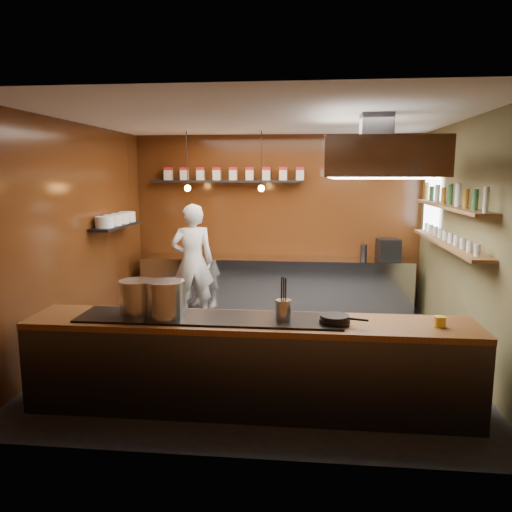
# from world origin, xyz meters

# --- Properties ---
(floor) EXTENTS (5.00, 5.00, 0.00)m
(floor) POSITION_xyz_m (0.00, 0.00, 0.00)
(floor) COLOR black
(floor) RESTS_ON ground
(back_wall) EXTENTS (5.00, 0.00, 5.00)m
(back_wall) POSITION_xyz_m (0.00, 2.50, 1.50)
(back_wall) COLOR #3C1D0A
(back_wall) RESTS_ON ground
(left_wall) EXTENTS (0.00, 5.00, 5.00)m
(left_wall) POSITION_xyz_m (-2.50, 0.00, 1.50)
(left_wall) COLOR #3C1D0A
(left_wall) RESTS_ON ground
(right_wall) EXTENTS (0.00, 5.00, 5.00)m
(right_wall) POSITION_xyz_m (2.50, 0.00, 1.50)
(right_wall) COLOR brown
(right_wall) RESTS_ON ground
(ceiling) EXTENTS (5.00, 5.00, 0.00)m
(ceiling) POSITION_xyz_m (0.00, 0.00, 3.00)
(ceiling) COLOR silver
(ceiling) RESTS_ON back_wall
(window_pane) EXTENTS (0.00, 1.00, 1.00)m
(window_pane) POSITION_xyz_m (2.45, 1.70, 1.90)
(window_pane) COLOR white
(window_pane) RESTS_ON right_wall
(prep_counter) EXTENTS (4.60, 0.65, 0.90)m
(prep_counter) POSITION_xyz_m (0.00, 2.17, 0.45)
(prep_counter) COLOR silver
(prep_counter) RESTS_ON floor
(pass_counter) EXTENTS (4.40, 0.72, 0.94)m
(pass_counter) POSITION_xyz_m (-0.00, -1.60, 0.47)
(pass_counter) COLOR #38383D
(pass_counter) RESTS_ON floor
(tin_shelf) EXTENTS (2.60, 0.26, 0.04)m
(tin_shelf) POSITION_xyz_m (-0.90, 2.36, 2.20)
(tin_shelf) COLOR black
(tin_shelf) RESTS_ON back_wall
(plate_shelf) EXTENTS (0.30, 1.40, 0.04)m
(plate_shelf) POSITION_xyz_m (-2.34, 1.00, 1.55)
(plate_shelf) COLOR black
(plate_shelf) RESTS_ON left_wall
(bottle_shelf_upper) EXTENTS (0.26, 2.80, 0.04)m
(bottle_shelf_upper) POSITION_xyz_m (2.34, 0.30, 1.92)
(bottle_shelf_upper) COLOR brown
(bottle_shelf_upper) RESTS_ON right_wall
(bottle_shelf_lower) EXTENTS (0.26, 2.80, 0.04)m
(bottle_shelf_lower) POSITION_xyz_m (2.34, 0.30, 1.45)
(bottle_shelf_lower) COLOR brown
(bottle_shelf_lower) RESTS_ON right_wall
(extractor_hood) EXTENTS (1.20, 2.00, 0.72)m
(extractor_hood) POSITION_xyz_m (1.30, -0.40, 2.51)
(extractor_hood) COLOR #38383D
(extractor_hood) RESTS_ON ceiling
(pendant_left) EXTENTS (0.10, 0.10, 0.95)m
(pendant_left) POSITION_xyz_m (-1.40, 1.70, 2.15)
(pendant_left) COLOR black
(pendant_left) RESTS_ON ceiling
(pendant_right) EXTENTS (0.10, 0.10, 0.95)m
(pendant_right) POSITION_xyz_m (-0.20, 1.70, 2.15)
(pendant_right) COLOR black
(pendant_right) RESTS_ON ceiling
(storage_tins) EXTENTS (2.43, 0.13, 0.22)m
(storage_tins) POSITION_xyz_m (-0.75, 2.36, 2.33)
(storage_tins) COLOR beige
(storage_tins) RESTS_ON tin_shelf
(plate_stacks) EXTENTS (0.26, 1.16, 0.16)m
(plate_stacks) POSITION_xyz_m (-2.34, 1.00, 1.65)
(plate_stacks) COLOR white
(plate_stacks) RESTS_ON plate_shelf
(bottles) EXTENTS (0.06, 2.66, 0.24)m
(bottles) POSITION_xyz_m (2.34, 0.30, 2.06)
(bottles) COLOR silver
(bottles) RESTS_ON bottle_shelf_upper
(wine_glasses) EXTENTS (0.07, 2.37, 0.13)m
(wine_glasses) POSITION_xyz_m (2.34, 0.30, 1.53)
(wine_glasses) COLOR silver
(wine_glasses) RESTS_ON bottle_shelf_lower
(stockpot_large) EXTENTS (0.49, 0.49, 0.36)m
(stockpot_large) POSITION_xyz_m (-0.81, -1.65, 1.12)
(stockpot_large) COLOR #B0B2B7
(stockpot_large) RESTS_ON pass_counter
(stockpot_small) EXTENTS (0.44, 0.44, 0.34)m
(stockpot_small) POSITION_xyz_m (-1.14, -1.55, 1.11)
(stockpot_small) COLOR #B9BCC1
(stockpot_small) RESTS_ON pass_counter
(utensil_crock) EXTENTS (0.16, 0.16, 0.20)m
(utensil_crock) POSITION_xyz_m (0.33, -1.63, 1.04)
(utensil_crock) COLOR silver
(utensil_crock) RESTS_ON pass_counter
(frying_pan) EXTENTS (0.46, 0.29, 0.07)m
(frying_pan) POSITION_xyz_m (0.82, -1.67, 0.98)
(frying_pan) COLOR black
(frying_pan) RESTS_ON pass_counter
(butter_jar) EXTENTS (0.14, 0.14, 0.10)m
(butter_jar) POSITION_xyz_m (1.80, -1.63, 0.97)
(butter_jar) COLOR gold
(butter_jar) RESTS_ON pass_counter
(espresso_machine) EXTENTS (0.39, 0.37, 0.36)m
(espresso_machine) POSITION_xyz_m (1.89, 2.15, 1.08)
(espresso_machine) COLOR black
(espresso_machine) RESTS_ON prep_counter
(chef) EXTENTS (0.79, 0.64, 1.86)m
(chef) POSITION_xyz_m (-1.29, 1.46, 0.93)
(chef) COLOR silver
(chef) RESTS_ON floor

